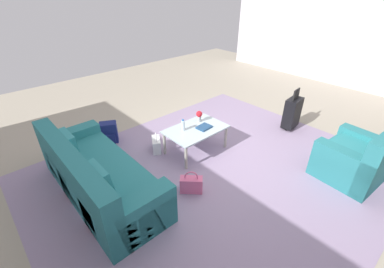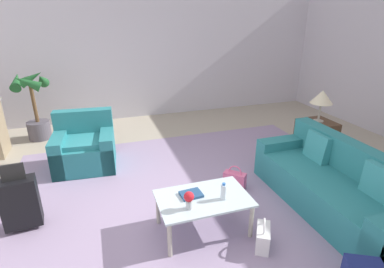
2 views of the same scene
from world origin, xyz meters
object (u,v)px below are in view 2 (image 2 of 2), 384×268
(handbag_pink, at_px, (235,180))
(suitcase_black, at_px, (20,202))
(armchair, at_px, (85,148))
(potted_palm, at_px, (34,105))
(water_bottle, at_px, (224,192))
(coffee_table_book, at_px, (191,194))
(handbag_white, at_px, (263,237))
(couch, at_px, (335,187))
(table_lamp, at_px, (322,97))
(flower_vase, at_px, (189,199))
(coffee_table, at_px, (203,202))
(side_table, at_px, (316,135))

(handbag_pink, bearing_deg, suitcase_black, -179.34)
(armchair, distance_m, potted_palm, 1.82)
(water_bottle, height_order, suitcase_black, suitcase_black)
(coffee_table_book, distance_m, potted_palm, 4.18)
(water_bottle, xyz_separation_m, handbag_white, (0.32, -0.37, -0.41))
(armchair, bearing_deg, couch, -36.34)
(suitcase_black, xyz_separation_m, potted_palm, (-0.20, 3.00, 0.35))
(table_lamp, bearing_deg, coffee_table_book, -154.07)
(suitcase_black, distance_m, handbag_white, 2.79)
(flower_vase, bearing_deg, coffee_table_book, 66.50)
(handbag_white, distance_m, potted_palm, 5.01)
(handbag_pink, bearing_deg, couch, -38.98)
(water_bottle, height_order, potted_palm, potted_palm)
(coffee_table, xyz_separation_m, potted_palm, (-2.20, 3.70, 0.31))
(side_table, relative_size, table_lamp, 0.98)
(flower_vase, bearing_deg, handbag_pink, 41.87)
(water_bottle, relative_size, suitcase_black, 0.24)
(side_table, relative_size, handbag_white, 1.61)
(suitcase_black, bearing_deg, potted_palm, 93.81)
(water_bottle, xyz_separation_m, suitcase_black, (-2.20, 0.80, -0.19))
(water_bottle, height_order, table_lamp, table_lamp)
(armchair, height_order, water_bottle, armchair)
(flower_vase, bearing_deg, water_bottle, 6.79)
(coffee_table, relative_size, side_table, 1.82)
(coffee_table, xyz_separation_m, water_bottle, (0.20, -0.10, 0.15))
(coffee_table_book, xyz_separation_m, potted_palm, (-2.08, 3.62, 0.24))
(flower_vase, bearing_deg, suitcase_black, 154.47)
(handbag_pink, height_order, potted_palm, potted_palm)
(water_bottle, bearing_deg, flower_vase, -173.21)
(flower_vase, distance_m, handbag_white, 0.92)
(coffee_table_book, bearing_deg, armchair, 115.06)
(armchair, relative_size, table_lamp, 1.74)
(handbag_pink, bearing_deg, coffee_table_book, -143.59)
(coffee_table_book, relative_size, flower_vase, 1.18)
(handbag_pink, bearing_deg, water_bottle, -124.13)
(flower_vase, distance_m, suitcase_black, 1.98)
(couch, distance_m, flower_vase, 2.03)
(water_bottle, relative_size, flower_vase, 1.00)
(side_table, bearing_deg, armchair, 170.71)
(armchair, bearing_deg, side_table, -9.29)
(table_lamp, bearing_deg, armchair, 170.71)
(coffee_table_book, relative_size, handbag_pink, 0.68)
(coffee_table_book, distance_m, handbag_white, 0.91)
(handbag_white, bearing_deg, coffee_table_book, 139.59)
(coffee_table, height_order, potted_palm, potted_palm)
(table_lamp, bearing_deg, flower_vase, -151.35)
(water_bottle, bearing_deg, coffee_table, 153.43)
(couch, height_order, armchair, armchair)
(coffee_table, bearing_deg, couch, -3.19)
(couch, bearing_deg, side_table, 57.78)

